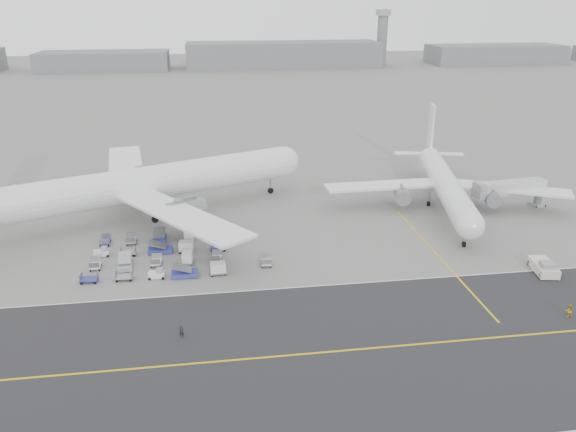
{
  "coord_description": "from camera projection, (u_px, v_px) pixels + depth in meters",
  "views": [
    {
      "loc": [
        -5.08,
        -71.37,
        38.38
      ],
      "look_at": [
        6.99,
        12.0,
        5.3
      ],
      "focal_mm": 35.0,
      "sensor_mm": 36.0,
      "label": 1
    }
  ],
  "objects": [
    {
      "name": "stray_dolly",
      "position": [
        266.0,
        265.0,
        85.88
      ],
      "size": [
        1.67,
        2.54,
        1.5
      ],
      "primitive_type": null,
      "rotation": [
        0.0,
        0.0,
        -0.08
      ],
      "color": "silver",
      "rests_on": "ground"
    },
    {
      "name": "control_tower",
      "position": [
        382.0,
        36.0,
        331.97
      ],
      "size": [
        7.0,
        7.0,
        31.25
      ],
      "color": "slate",
      "rests_on": "ground"
    },
    {
      "name": "airliner_a",
      "position": [
        148.0,
        183.0,
        102.86
      ],
      "size": [
        61.1,
        59.87,
        22.17
      ],
      "rotation": [
        0.0,
        0.0,
        1.96
      ],
      "color": "white",
      "rests_on": "ground"
    },
    {
      "name": "taxiway",
      "position": [
        308.0,
        354.0,
        64.56
      ],
      "size": [
        220.0,
        59.0,
        0.03
      ],
      "color": "#2A2A2D",
      "rests_on": "ground"
    },
    {
      "name": "ground_crew_a",
      "position": [
        182.0,
        332.0,
        67.35
      ],
      "size": [
        0.61,
        0.41,
        1.63
      ],
      "primitive_type": "imported",
      "rotation": [
        0.0,
        0.0,
        0.04
      ],
      "color": "black",
      "rests_on": "ground"
    },
    {
      "name": "ground_crew_b",
      "position": [
        569.0,
        311.0,
        71.57
      ],
      "size": [
        1.02,
        0.85,
        1.89
      ],
      "primitive_type": "imported",
      "rotation": [
        0.0,
        0.0,
        2.98
      ],
      "color": "#B99615",
      "rests_on": "ground"
    },
    {
      "name": "airliner_b",
      "position": [
        445.0,
        184.0,
        107.97
      ],
      "size": [
        45.67,
        46.66,
        16.32
      ],
      "rotation": [
        0.0,
        0.0,
        -0.22
      ],
      "color": "white",
      "rests_on": "ground"
    },
    {
      "name": "pushback_tug",
      "position": [
        544.0,
        267.0,
        83.26
      ],
      "size": [
        3.72,
        7.73,
        2.17
      ],
      "rotation": [
        0.0,
        0.0,
        -0.17
      ],
      "color": "beige",
      "rests_on": "ground"
    },
    {
      "name": "ground",
      "position": [
        252.0,
        283.0,
        80.45
      ],
      "size": [
        700.0,
        700.0,
        0.0
      ],
      "primitive_type": "plane",
      "color": "gray",
      "rests_on": "ground"
    },
    {
      "name": "horizon_buildings",
      "position": [
        266.0,
        67.0,
        323.97
      ],
      "size": [
        520.0,
        28.0,
        28.0
      ],
      "primitive_type": null,
      "color": "slate",
      "rests_on": "ground"
    },
    {
      "name": "jet_bridge",
      "position": [
        511.0,
        189.0,
        107.09
      ],
      "size": [
        15.48,
        4.67,
        5.78
      ],
      "rotation": [
        0.0,
        0.0,
        0.12
      ],
      "color": "gray",
      "rests_on": "ground"
    },
    {
      "name": "gse_cluster",
      "position": [
        158.0,
        259.0,
        87.93
      ],
      "size": [
        26.51,
        21.28,
        1.92
      ],
      "primitive_type": null,
      "rotation": [
        0.0,
        0.0,
        -0.03
      ],
      "color": "#97989D",
      "rests_on": "ground"
    }
  ]
}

